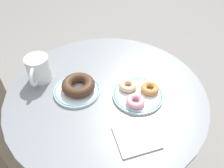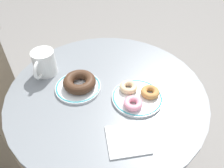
# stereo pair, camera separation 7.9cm
# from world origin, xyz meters

# --- Properties ---
(cafe_table) EXTENTS (0.75, 0.75, 0.74)m
(cafe_table) POSITION_xyz_m (0.00, 0.00, 0.49)
(cafe_table) COLOR slate
(cafe_table) RESTS_ON ground
(plate_left) EXTENTS (0.17, 0.17, 0.01)m
(plate_left) POSITION_xyz_m (-0.11, 0.02, 0.75)
(plate_left) COLOR white
(plate_left) RESTS_ON cafe_table
(plate_right) EXTENTS (0.18, 0.18, 0.01)m
(plate_right) POSITION_xyz_m (0.11, -0.05, 0.75)
(plate_right) COLOR white
(plate_right) RESTS_ON cafe_table
(donut_chocolate) EXTENTS (0.14, 0.14, 0.04)m
(donut_chocolate) POSITION_xyz_m (-0.10, 0.02, 0.78)
(donut_chocolate) COLOR #422819
(donut_chocolate) RESTS_ON plate_left
(donut_old_fashioned) EXTENTS (0.07, 0.07, 0.02)m
(donut_old_fashioned) POSITION_xyz_m (0.15, -0.04, 0.77)
(donut_old_fashioned) COLOR #BC7F42
(donut_old_fashioned) RESTS_ON plate_right
(donut_glazed) EXTENTS (0.07, 0.07, 0.02)m
(donut_glazed) POSITION_xyz_m (0.08, -0.01, 0.77)
(donut_glazed) COLOR #E0B789
(donut_glazed) RESTS_ON plate_right
(donut_pink_frosted) EXTENTS (0.08, 0.08, 0.02)m
(donut_pink_frosted) POSITION_xyz_m (0.08, -0.09, 0.77)
(donut_pink_frosted) COLOR pink
(donut_pink_frosted) RESTS_ON plate_right
(paper_napkin) EXTENTS (0.14, 0.12, 0.01)m
(paper_napkin) POSITION_xyz_m (0.05, -0.22, 0.75)
(paper_napkin) COLOR white
(paper_napkin) RESTS_ON cafe_table
(coffee_mug) EXTENTS (0.09, 0.13, 0.10)m
(coffee_mug) POSITION_xyz_m (-0.24, 0.12, 0.80)
(coffee_mug) COLOR white
(coffee_mug) RESTS_ON cafe_table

